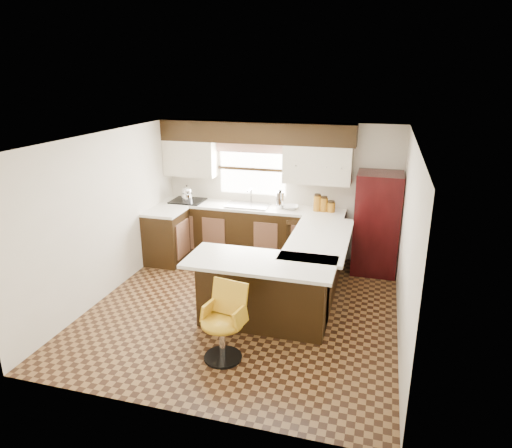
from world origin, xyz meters
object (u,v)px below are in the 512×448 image
(peninsula_long, at_px, (315,268))
(bar_chair, at_px, (222,324))
(peninsula_return, at_px, (263,293))
(refrigerator, at_px, (377,223))

(peninsula_long, height_order, bar_chair, bar_chair)
(peninsula_long, height_order, peninsula_return, same)
(refrigerator, distance_m, bar_chair, 3.48)
(peninsula_return, xyz_separation_m, refrigerator, (1.35, 2.18, 0.39))
(peninsula_long, height_order, refrigerator, refrigerator)
(peninsula_long, xyz_separation_m, bar_chair, (-0.78, -1.86, 0.01))
(refrigerator, bearing_deg, peninsula_long, -124.19)
(peninsula_long, bearing_deg, peninsula_return, -118.30)
(peninsula_long, relative_size, refrigerator, 1.16)
(refrigerator, bearing_deg, bar_chair, -117.57)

